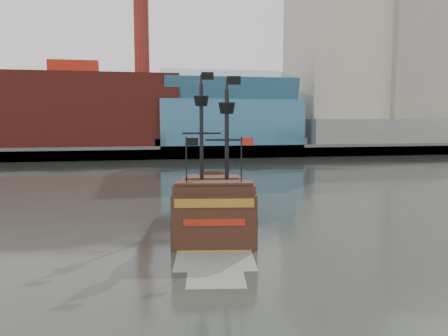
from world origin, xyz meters
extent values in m
plane|color=#252823|center=(0.00, 0.00, 0.00)|extent=(400.00, 400.00, 0.00)
cube|color=slate|center=(0.00, 92.00, 1.00)|extent=(220.00, 60.00, 2.00)
cube|color=#4C4C49|center=(0.00, 62.50, 1.30)|extent=(220.00, 1.00, 2.60)
cube|color=maroon|center=(-22.00, 72.00, 9.50)|extent=(42.00, 18.00, 15.00)
cube|color=#2E5E7A|center=(10.00, 70.00, 7.00)|extent=(30.00, 16.00, 10.00)
cube|color=#B1A593|center=(40.00, 80.00, 25.00)|extent=(20.00, 22.00, 46.00)
cube|color=gray|center=(58.00, 76.00, 21.00)|extent=(18.00, 18.00, 38.00)
cube|color=#B1A593|center=(50.00, 97.00, 28.00)|extent=(24.00, 20.00, 52.00)
cube|color=slate|center=(48.00, 66.00, 5.00)|extent=(40.00, 6.00, 6.00)
cylinder|color=maroon|center=(-8.00, 74.00, 28.00)|extent=(3.20, 3.20, 22.00)
cube|color=#2E5E7A|center=(10.00, 70.00, 15.00)|extent=(28.00, 14.94, 8.78)
cube|color=black|center=(-4.28, 6.93, 0.63)|extent=(7.19, 13.22, 2.72)
cube|color=#4E351C|center=(-4.28, 6.93, 2.14)|extent=(6.47, 11.90, 0.31)
cube|color=black|center=(-3.47, 11.88, 2.51)|extent=(4.79, 3.19, 1.05)
cube|color=black|center=(-5.16, 1.57, 2.93)|extent=(5.17, 2.45, 1.88)
cube|color=black|center=(-5.31, 0.62, 1.25)|extent=(5.10, 1.09, 4.18)
cube|color=#996B1D|center=(-5.34, 0.47, 2.93)|extent=(4.65, 0.84, 0.52)
cube|color=maroon|center=(-5.34, 0.47, 1.78)|extent=(3.62, 0.67, 0.42)
cylinder|color=black|center=(-4.85, 8.61, 6.38)|extent=(0.34, 0.34, 8.15)
cylinder|color=black|center=(-3.65, 4.92, 6.06)|extent=(0.34, 0.34, 7.53)
cone|color=black|center=(-4.85, 8.61, 9.20)|extent=(1.32, 1.32, 0.73)
cone|color=black|center=(-3.65, 4.92, 8.57)|extent=(1.32, 1.32, 0.73)
cube|color=black|center=(-4.39, 8.54, 11.08)|extent=(0.93, 0.18, 0.57)
cube|color=black|center=(-3.19, 4.85, 10.45)|extent=(0.93, 0.18, 0.57)
cube|color=#989D98|center=(-5.60, -1.11, 0.01)|extent=(4.99, 4.43, 0.02)
camera|label=1|loc=(-9.81, -24.36, 7.79)|focal=35.00mm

